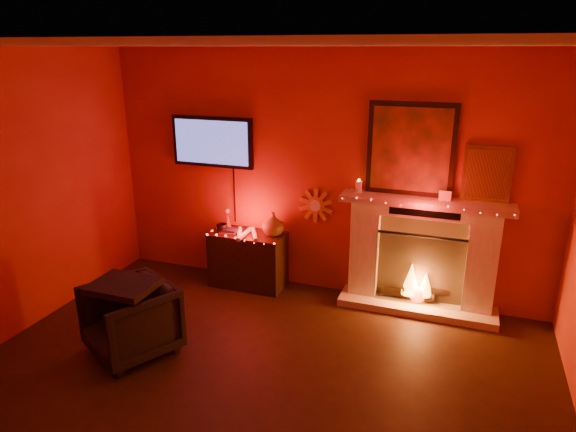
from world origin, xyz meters
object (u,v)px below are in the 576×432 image
sunburst_clock (316,206)px  armchair (131,320)px  tv (212,142)px  fireplace (421,244)px  console_table (249,256)px

sunburst_clock → armchair: sunburst_clock is taller
tv → sunburst_clock: 1.41m
fireplace → console_table: 1.96m
fireplace → tv: (-2.44, 0.06, 0.92)m
fireplace → armchair: (-2.37, -1.78, -0.39)m
tv → console_table: 1.39m
fireplace → tv: fireplace is taller
sunburst_clock → armchair: (-1.18, -1.87, -0.67)m
fireplace → tv: bearing=178.5°
sunburst_clock → console_table: sunburst_clock is taller
sunburst_clock → console_table: (-0.73, -0.22, -0.63)m
fireplace → tv: 2.61m
tv → armchair: 2.27m
tv → sunburst_clock: bearing=1.2°
console_table → armchair: bearing=-105.2°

